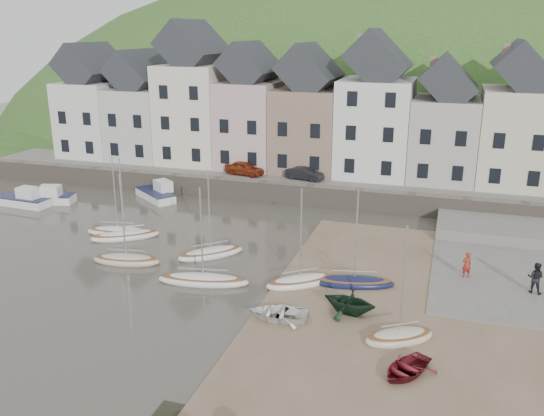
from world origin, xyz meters
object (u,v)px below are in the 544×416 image
(person_red, at_px, (467,265))
(car_left, at_px, (244,168))
(sailboat_0, at_px, (125,235))
(car_right, at_px, (305,173))
(rowboat_white, at_px, (278,313))
(rowboat_green, at_px, (350,301))
(person_dark, at_px, (535,278))
(rowboat_red, at_px, (406,368))

(person_red, distance_m, car_left, 25.01)
(sailboat_0, distance_m, car_right, 18.03)
(person_red, xyz_separation_m, car_right, (-14.24, 14.76, 1.24))
(sailboat_0, height_order, person_red, sailboat_0)
(car_right, bearing_deg, person_red, -124.10)
(rowboat_white, height_order, person_red, person_red)
(rowboat_green, relative_size, person_dark, 1.54)
(rowboat_red, relative_size, person_dark, 1.54)
(person_dark, bearing_deg, car_right, -24.95)
(car_left, bearing_deg, person_dark, -112.50)
(rowboat_green, distance_m, car_left, 25.82)
(rowboat_green, relative_size, person_red, 1.76)
(rowboat_green, relative_size, rowboat_red, 1.00)
(rowboat_white, height_order, rowboat_red, rowboat_white)
(person_dark, bearing_deg, rowboat_green, 46.62)
(person_red, height_order, person_dark, person_dark)
(rowboat_white, xyz_separation_m, car_left, (-10.56, 23.34, 1.86))
(rowboat_red, xyz_separation_m, car_right, (-11.61, 26.51, 1.83))
(rowboat_green, distance_m, rowboat_red, 6.02)
(person_dark, xyz_separation_m, car_right, (-18.02, 15.87, 1.12))
(person_red, xyz_separation_m, car_left, (-20.14, 14.76, 1.31))
(rowboat_green, relative_size, car_right, 0.81)
(car_right, bearing_deg, rowboat_white, -156.79)
(rowboat_green, bearing_deg, person_dark, 131.04)
(car_left, bearing_deg, rowboat_white, -144.61)
(rowboat_red, relative_size, car_right, 0.82)
(rowboat_green, distance_m, person_dark, 11.41)
(car_left, height_order, car_right, car_left)
(rowboat_green, bearing_deg, rowboat_white, -52.90)
(sailboat_0, distance_m, person_dark, 27.87)
(car_left, bearing_deg, sailboat_0, 176.40)
(person_dark, bearing_deg, rowboat_red, 75.35)
(rowboat_red, height_order, person_red, person_red)
(rowboat_green, distance_m, person_red, 9.15)
(car_right, bearing_deg, rowboat_red, -144.41)
(rowboat_white, relative_size, rowboat_red, 1.12)
(person_red, relative_size, car_right, 0.46)
(person_dark, distance_m, car_left, 28.74)
(car_left, bearing_deg, rowboat_red, -135.51)
(person_red, distance_m, car_right, 20.55)
(rowboat_green, relative_size, car_left, 0.75)
(rowboat_green, distance_m, car_right, 23.14)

